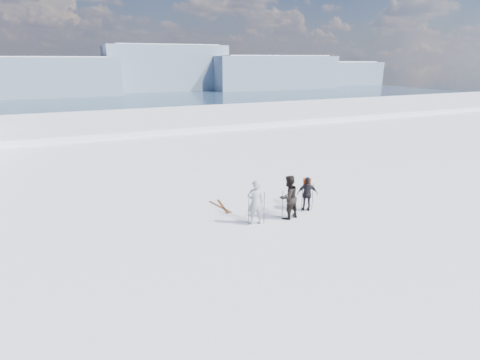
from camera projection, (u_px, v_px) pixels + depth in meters
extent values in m
plane|color=white|center=(129.00, 190.00, 71.39)|extent=(220.00, 208.01, 71.62)
cube|color=white|center=(158.00, 180.00, 41.84)|extent=(180.00, 16.00, 14.00)
plane|color=navy|center=(87.00, 111.00, 275.82)|extent=(820.00, 820.00, 0.00)
cube|color=slate|center=(37.00, 77.00, 385.56)|extent=(160.00, 80.00, 38.00)
cube|color=white|center=(34.00, 60.00, 380.63)|extent=(136.00, 70.00, 8.00)
cube|color=slate|center=(165.00, 68.00, 462.80)|extent=(140.00, 80.00, 52.00)
cube|color=white|center=(164.00, 48.00, 455.71)|extent=(119.00, 70.00, 8.00)
cube|color=slate|center=(269.00, 72.00, 487.91)|extent=(160.00, 80.00, 40.00)
cube|color=white|center=(269.00, 59.00, 482.67)|extent=(136.00, 70.00, 8.00)
cube|color=slate|center=(330.00, 73.00, 560.93)|extent=(130.00, 80.00, 32.00)
cube|color=white|center=(331.00, 64.00, 556.92)|extent=(110.50, 70.00, 8.00)
imported|color=#9DA3AB|center=(255.00, 202.00, 14.83)|extent=(0.74, 0.55, 1.86)
imported|color=black|center=(288.00, 197.00, 15.37)|extent=(1.05, 0.90, 1.86)
imported|color=black|center=(307.00, 194.00, 16.21)|extent=(0.97, 0.72, 1.54)
cube|color=#D14113|center=(308.00, 171.00, 16.14)|extent=(0.37, 0.31, 0.44)
cylinder|color=black|center=(249.00, 212.00, 14.78)|extent=(0.02, 0.02, 1.15)
cylinder|color=black|center=(264.00, 208.00, 14.93)|extent=(0.02, 0.02, 1.34)
cylinder|color=black|center=(282.00, 206.00, 15.29)|extent=(0.02, 0.02, 1.27)
cylinder|color=black|center=(295.00, 204.00, 15.44)|extent=(0.02, 0.02, 1.31)
cylinder|color=black|center=(302.00, 199.00, 16.04)|extent=(0.02, 0.02, 1.23)
cylinder|color=black|center=(313.00, 197.00, 16.28)|extent=(0.02, 0.02, 1.25)
cube|color=black|center=(220.00, 207.00, 16.82)|extent=(0.50, 1.67, 0.03)
cube|color=black|center=(223.00, 206.00, 16.87)|extent=(0.27, 1.70, 0.03)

